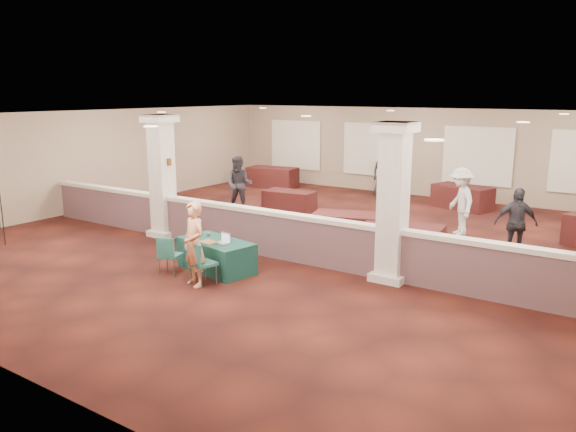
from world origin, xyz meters
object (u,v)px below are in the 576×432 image
Objects in this scene: conf_chair_main at (199,260)px; attendee_d at (384,172)px; near_table at (216,255)px; far_table_back_center at (462,197)px; conf_chair_side at (168,253)px; attendee_a at (239,185)px; far_table_front_left at (289,201)px; far_table_back_left at (272,177)px; woman at (194,244)px; attendee_c at (516,223)px; attendee_b at (461,201)px; far_table_front_center at (350,229)px; far_table_front_right at (402,240)px.

attendee_d reaches higher than conf_chair_main.
far_table_back_center reaches higher than near_table.
attendee_a is at bearing 97.22° from conf_chair_side.
far_table_front_left is at bearing -142.13° from far_table_back_center.
far_table_back_center is (7.66, 0.01, -0.02)m from far_table_back_left.
attendee_c is at bearing 67.50° from woman.
conf_chair_side reaches higher than near_table.
conf_chair_side is 0.42× the size of far_table_back_left.
attendee_a reaches higher than conf_chair_main.
attendee_b is at bearing 85.00° from woman.
far_table_front_right is (1.51, -0.27, -0.01)m from far_table_front_center.
near_table is 0.92× the size of far_table_front_center.
conf_chair_main is 0.34m from woman.
near_table is 4.37m from far_table_front_right.
attendee_a reaches higher than far_table_front_left.
far_table_front_right is 7.60m from attendee_d.
attendee_c is (5.10, 4.50, 0.50)m from near_table.
near_table is 10.86m from far_table_back_left.
near_table is 0.95× the size of attendee_b.
far_table_front_right is at bearing -37.16° from far_table_back_left.
near_table is at bearing 123.75° from conf_chair_main.
attendee_c is at bearing -11.72° from far_table_front_left.
far_table_front_right is 6.41m from attendee_a.
attendee_d reaches higher than far_table_front_right.
attendee_b reaches higher than far_table_back_left.
conf_chair_main is 7.37m from far_table_front_left.
attendee_d is (-0.68, 10.00, 0.57)m from near_table.
near_table is 10.04m from attendee_d.
far_table_front_right is 1.01× the size of attendee_a.
attendee_b is (5.50, 0.00, 0.58)m from far_table_front_left.
far_table_back_left is 1.09× the size of attendee_a.
conf_chair_side is (-0.62, -0.80, 0.15)m from near_table.
far_table_back_left reaches higher than far_table_back_center.
attendee_b is at bearing 50.34° from far_table_front_center.
conf_chair_side is at bearing -130.43° from far_table_front_right.
attendee_a is 5.73m from attendee_d.
conf_chair_side is at bearing -69.09° from attendee_b.
far_table_back_center is at bearing 12.61° from attendee_a.
far_table_back_center is at bearing 90.87° from conf_chair_main.
attendee_c is at bearing 52.82° from near_table.
far_table_back_center reaches higher than far_table_front_right.
far_table_back_center is at bearing 80.30° from far_table_front_center.
attendee_b is at bearing -17.07° from attendee_a.
far_table_back_center is 7.32m from attendee_a.
attendee_c reaches higher than far_table_front_left.
woman is 7.62m from attendee_b.
far_table_front_center is at bearing 89.39° from conf_chair_main.
far_table_front_left is 0.90× the size of attendee_b.
far_table_front_center is 8.90m from far_table_back_left.
attendee_d is (-2.04, 6.43, 0.52)m from far_table_front_center.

